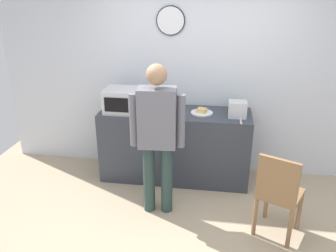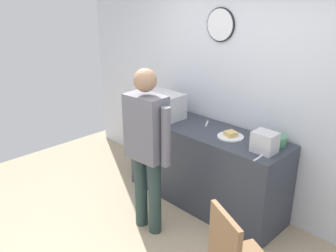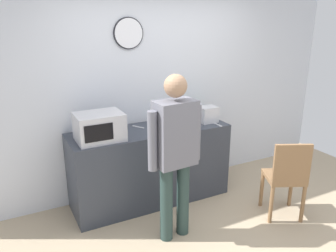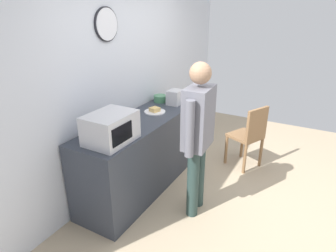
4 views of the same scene
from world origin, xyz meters
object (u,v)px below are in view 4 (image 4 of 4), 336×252
object	(u,v)px
spoon_utensil	(186,105)
fork_utensil	(126,121)
wooden_chair	(250,134)
sandwich_plate	(155,111)
person_standing	(198,131)
microwave	(111,128)
toaster	(175,97)
salad_bowl	(160,98)

from	to	relation	value
spoon_utensil	fork_utensil	bearing A→B (deg)	158.23
fork_utensil	wooden_chair	bearing A→B (deg)	-43.24
sandwich_plate	person_standing	bearing A→B (deg)	-118.21
microwave	toaster	size ratio (longest dim) A/B	2.27
toaster	person_standing	distance (m)	1.13
spoon_utensil	wooden_chair	xyz separation A→B (m)	(0.37, -0.84, -0.42)
spoon_utensil	person_standing	size ratio (longest dim) A/B	0.10
salad_bowl	wooden_chair	size ratio (longest dim) A/B	0.20
salad_bowl	person_standing	size ratio (longest dim) A/B	0.11
sandwich_plate	toaster	size ratio (longest dim) A/B	1.26
spoon_utensil	toaster	bearing A→B (deg)	104.62
sandwich_plate	salad_bowl	distance (m)	0.47
sandwich_plate	toaster	xyz separation A→B (m)	(0.44, -0.07, 0.08)
fork_utensil	person_standing	size ratio (longest dim) A/B	0.10
spoon_utensil	microwave	bearing A→B (deg)	174.35
toaster	person_standing	size ratio (longest dim) A/B	0.13
microwave	fork_utensil	xyz separation A→B (m)	(0.54, 0.22, -0.15)
fork_utensil	spoon_utensil	distance (m)	0.98
salad_bowl	toaster	world-z (taller)	toaster
fork_utensil	wooden_chair	world-z (taller)	fork_utensil
person_standing	spoon_utensil	bearing A→B (deg)	32.31
fork_utensil	spoon_utensil	xyz separation A→B (m)	(0.91, -0.36, 0.00)
salad_bowl	wooden_chair	xyz separation A→B (m)	(0.41, -1.23, -0.46)
toaster	wooden_chair	bearing A→B (deg)	-67.66
fork_utensil	wooden_chair	size ratio (longest dim) A/B	0.18
microwave	fork_utensil	bearing A→B (deg)	22.31
microwave	person_standing	world-z (taller)	person_standing
microwave	toaster	bearing A→B (deg)	0.56
sandwich_plate	toaster	world-z (taller)	toaster
fork_utensil	wooden_chair	xyz separation A→B (m)	(1.28, -1.20, -0.42)
wooden_chair	person_standing	bearing A→B (deg)	168.19
microwave	fork_utensil	distance (m)	0.60
microwave	toaster	xyz separation A→B (m)	(1.40, 0.01, -0.05)
spoon_utensil	sandwich_plate	bearing A→B (deg)	154.81
wooden_chair	toaster	bearing A→B (deg)	112.34
sandwich_plate	person_standing	world-z (taller)	person_standing
person_standing	salad_bowl	bearing A→B (deg)	48.33
person_standing	wooden_chair	world-z (taller)	person_standing
sandwich_plate	wooden_chair	xyz separation A→B (m)	(0.84, -1.06, -0.43)
salad_bowl	toaster	size ratio (longest dim) A/B	0.85
salad_bowl	fork_utensil	xyz separation A→B (m)	(-0.87, -0.03, -0.04)
microwave	sandwich_plate	xyz separation A→B (m)	(0.97, 0.08, -0.13)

